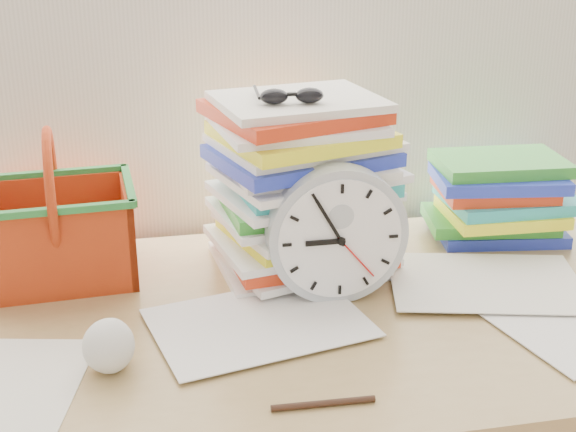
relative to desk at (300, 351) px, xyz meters
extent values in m
cube|color=#9D7E49|center=(0.00, 0.00, 0.06)|extent=(1.40, 0.70, 0.03)
cylinder|color=#9D7E49|center=(0.65, 0.30, -0.32)|extent=(0.04, 0.04, 0.72)
cylinder|color=#ABB4BB|center=(0.07, 0.03, 0.19)|extent=(0.23, 0.05, 0.23)
sphere|color=white|center=(-0.30, -0.12, 0.11)|extent=(0.08, 0.08, 0.08)
cylinder|color=black|center=(-0.03, -0.26, 0.08)|extent=(0.14, 0.01, 0.01)
camera|label=1|loc=(-0.24, -1.12, 0.69)|focal=50.00mm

